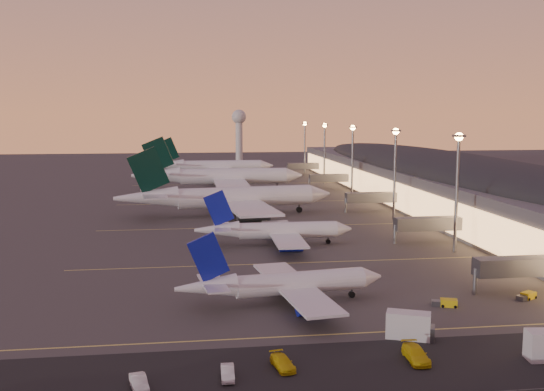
{
  "coord_description": "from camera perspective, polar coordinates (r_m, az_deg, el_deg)",
  "views": [
    {
      "loc": [
        -20.55,
        -122.39,
        29.82
      ],
      "look_at": [
        2.0,
        45.0,
        7.0
      ],
      "focal_mm": 40.0,
      "sensor_mm": 36.0,
      "label": 1
    }
  ],
  "objects": [
    {
      "name": "ground",
      "position": [
        127.63,
        1.82,
        -5.82
      ],
      "size": [
        700.0,
        700.0,
        0.0
      ],
      "primitive_type": "plane",
      "color": "#3D3B38"
    },
    {
      "name": "airliner_narrow_south",
      "position": [
        96.54,
        1.03,
        -8.35
      ],
      "size": [
        34.02,
        30.64,
        12.15
      ],
      "rotation": [
        0.0,
        0.0,
        0.14
      ],
      "color": "silver",
      "rests_on": "ground"
    },
    {
      "name": "airliner_narrow_north",
      "position": [
        138.29,
        0.23,
        -3.34
      ],
      "size": [
        36.13,
        32.15,
        12.95
      ],
      "rotation": [
        0.0,
        0.0,
        -0.01
      ],
      "color": "silver",
      "rests_on": "ground"
    },
    {
      "name": "airliner_wide_near",
      "position": [
        178.66,
        -4.28,
        -0.21
      ],
      "size": [
        64.61,
        59.32,
        20.68
      ],
      "rotation": [
        0.0,
        0.0,
        0.13
      ],
      "color": "silver",
      "rests_on": "ground"
    },
    {
      "name": "airliner_wide_mid",
      "position": [
        236.99,
        -5.03,
        1.77
      ],
      "size": [
        66.35,
        60.15,
        21.31
      ],
      "rotation": [
        0.0,
        0.0,
        0.0
      ],
      "color": "silver",
      "rests_on": "ground"
    },
    {
      "name": "airliner_wide_far",
      "position": [
        290.93,
        -5.69,
        2.74
      ],
      "size": [
        59.16,
        53.65,
        18.99
      ],
      "rotation": [
        0.0,
        0.0,
        -0.01
      ],
      "color": "silver",
      "rests_on": "ground"
    },
    {
      "name": "terminal_building",
      "position": [
        212.6,
        15.18,
        1.75
      ],
      "size": [
        56.35,
        255.0,
        17.46
      ],
      "color": "#525358",
      "rests_on": "ground"
    },
    {
      "name": "light_masts",
      "position": [
        196.12,
        9.13,
        4.01
      ],
      "size": [
        2.2,
        217.2,
        25.9
      ],
      "color": "slate",
      "rests_on": "ground"
    },
    {
      "name": "radar_tower",
      "position": [
        383.69,
        -3.12,
        6.5
      ],
      "size": [
        9.0,
        9.0,
        32.5
      ],
      "color": "silver",
      "rests_on": "ground"
    },
    {
      "name": "service_lane",
      "position": [
        75.62,
        9.09,
        -15.63
      ],
      "size": [
        260.0,
        16.0,
        0.01
      ],
      "color": "black",
      "rests_on": "ground"
    },
    {
      "name": "lane_markings",
      "position": [
        166.37,
        -0.45,
        -2.63
      ],
      "size": [
        90.0,
        180.36,
        0.0
      ],
      "color": "#D8C659",
      "rests_on": "ground"
    },
    {
      "name": "baggage_tug_a",
      "position": [
        99.73,
        16.01,
        -9.69
      ],
      "size": [
        4.14,
        2.73,
        1.15
      ],
      "rotation": [
        0.0,
        0.0,
        -0.34
      ],
      "color": "gold",
      "rests_on": "ground"
    },
    {
      "name": "baggage_tug_b",
      "position": [
        107.75,
        22.85,
        -8.72
      ],
      "size": [
        3.88,
        2.91,
        1.08
      ],
      "rotation": [
        0.0,
        0.0,
        0.46
      ],
      "color": "gold",
      "rests_on": "ground"
    },
    {
      "name": "catering_truck_a",
      "position": [
        84.76,
        12.94,
        -11.91
      ],
      "size": [
        6.78,
        4.72,
        3.56
      ],
      "rotation": [
        0.0,
        0.0,
        -0.41
      ],
      "color": "silver",
      "rests_on": "ground"
    },
    {
      "name": "service_van_a",
      "position": [
        70.45,
        -12.39,
        -16.86
      ],
      "size": [
        2.65,
        4.84,
        1.51
      ],
      "primitive_type": "imported",
      "rotation": [
        0.0,
        0.0,
        0.24
      ],
      "color": "silver",
      "rests_on": "ground"
    },
    {
      "name": "service_van_b",
      "position": [
        74.08,
        1.01,
        -15.44
      ],
      "size": [
        2.95,
        5.23,
        1.43
      ],
      "primitive_type": "imported",
      "rotation": [
        0.0,
        0.0,
        0.2
      ],
      "color": "gold",
      "rests_on": "ground"
    },
    {
      "name": "service_van_c",
      "position": [
        71.74,
        -4.2,
        -16.28
      ],
      "size": [
        1.54,
        4.25,
        1.39
      ],
      "primitive_type": "imported",
      "rotation": [
        0.0,
        0.0,
        -0.02
      ],
      "color": "silver",
      "rests_on": "ground"
    },
    {
      "name": "service_van_d",
      "position": [
        78.1,
        13.39,
        -14.3
      ],
      "size": [
        2.57,
        5.88,
        1.68
      ],
      "primitive_type": "imported",
      "rotation": [
        0.0,
        0.0,
        -0.04
      ],
      "color": "gold",
      "rests_on": "ground"
    }
  ]
}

